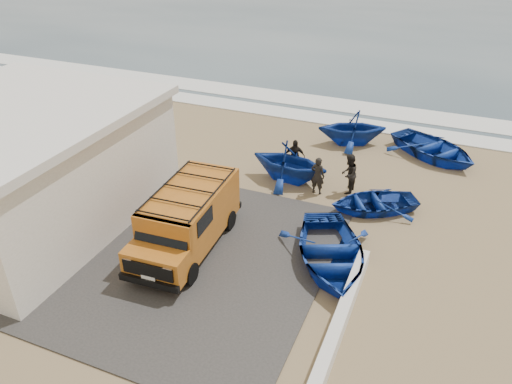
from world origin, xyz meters
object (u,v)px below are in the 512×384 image
(fisherman_front, at_px, (318,176))
(fisherman_middle, at_px, (349,174))
(boat_far_right, at_px, (434,148))
(fisherman_back, at_px, (294,156))
(boat_near_right, at_px, (374,202))
(parapet, at_px, (342,316))
(boat_near_left, at_px, (330,252))
(boat_far_left, at_px, (352,127))
(building, at_px, (17,166))
(boat_mid_left, at_px, (289,162))
(van, at_px, (187,217))

(fisherman_front, height_order, fisherman_middle, fisherman_middle)
(boat_far_right, bearing_deg, fisherman_back, 160.75)
(boat_near_right, bearing_deg, parapet, -27.43)
(boat_near_left, height_order, fisherman_back, fisherman_back)
(boat_near_left, distance_m, fisherman_front, 4.72)
(boat_far_right, distance_m, fisherman_front, 6.76)
(boat_far_left, relative_size, fisherman_front, 2.04)
(building, xyz_separation_m, fisherman_front, (9.71, 5.92, -1.35))
(boat_mid_left, bearing_deg, building, 135.07)
(boat_near_right, relative_size, fisherman_back, 2.16)
(parapet, height_order, boat_far_left, boat_far_left)
(van, distance_m, boat_mid_left, 6.09)
(fisherman_middle, bearing_deg, boat_near_right, 53.56)
(van, height_order, fisherman_front, van)
(building, xyz_separation_m, boat_far_left, (9.88, 11.31, -1.29))
(boat_near_right, bearing_deg, boat_far_left, 170.35)
(boat_mid_left, height_order, boat_far_right, boat_mid_left)
(boat_near_right, height_order, boat_far_left, boat_far_left)
(fisherman_front, distance_m, fisherman_back, 2.00)
(parapet, bearing_deg, boat_near_left, 112.33)
(van, bearing_deg, boat_far_right, 53.00)
(van, bearing_deg, building, -177.55)
(fisherman_front, bearing_deg, boat_near_left, 118.70)
(building, bearing_deg, boat_near_right, 24.32)
(boat_near_left, bearing_deg, boat_mid_left, 99.08)
(boat_near_left, bearing_deg, boat_near_right, 56.66)
(building, relative_size, fisherman_back, 5.94)
(boat_far_right, bearing_deg, van, -178.91)
(building, xyz_separation_m, parapet, (12.50, -1.00, -1.89))
(fisherman_middle, xyz_separation_m, fisherman_back, (-2.62, 0.81, -0.06))
(parapet, distance_m, boat_near_left, 2.76)
(fisherman_front, bearing_deg, van, 66.80)
(parapet, relative_size, boat_far_left, 1.81)
(van, height_order, boat_mid_left, van)
(van, distance_m, fisherman_front, 6.11)
(boat_near_left, height_order, fisherman_middle, fisherman_middle)
(parapet, distance_m, boat_near_right, 6.49)
(boat_near_right, xyz_separation_m, fisherman_back, (-3.88, 1.81, 0.44))
(boat_mid_left, bearing_deg, fisherman_middle, -83.61)
(parapet, xyz_separation_m, boat_far_right, (1.31, 12.29, 0.18))
(fisherman_middle, bearing_deg, boat_far_right, 150.45)
(boat_near_left, relative_size, boat_far_right, 1.02)
(fisherman_front, relative_size, fisherman_middle, 0.96)
(boat_far_right, xyz_separation_m, fisherman_middle, (-2.95, -4.81, 0.39))
(boat_mid_left, relative_size, fisherman_back, 2.16)
(building, bearing_deg, fisherman_front, 31.39)
(fisherman_back, bearing_deg, parapet, -78.56)
(boat_near_left, height_order, boat_near_right, boat_near_left)
(fisherman_middle, height_order, fisherman_back, fisherman_middle)
(parapet, relative_size, fisherman_back, 3.79)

